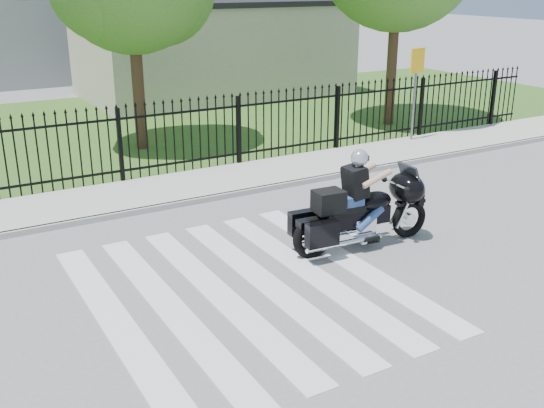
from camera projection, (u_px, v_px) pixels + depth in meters
ground at (244, 289)px, 9.76m from camera, size 120.00×120.00×0.00m
crosswalk at (244, 289)px, 9.76m from camera, size 5.00×5.50×0.01m
sidewalk at (137, 195)px, 13.82m from camera, size 40.00×2.00×0.12m
curb at (153, 209)px, 13.00m from camera, size 40.00×0.12×0.12m
grass_strip at (63, 133)px, 19.55m from camera, size 40.00×12.00×0.02m
iron_fence at (120, 147)px, 14.35m from camera, size 26.00×0.04×1.80m
building_low at (213, 51)px, 25.52m from camera, size 10.00×6.00×3.50m
building_low_roof at (212, 2)px, 24.90m from camera, size 10.20×6.20×0.20m
motorcycle_rider at (360, 207)px, 11.07m from camera, size 2.76×0.95×1.83m
traffic_sign at (416, 75)px, 17.71m from camera, size 0.56×0.14×2.57m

